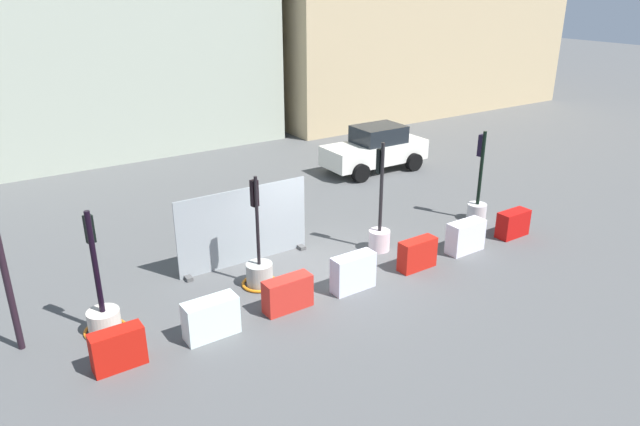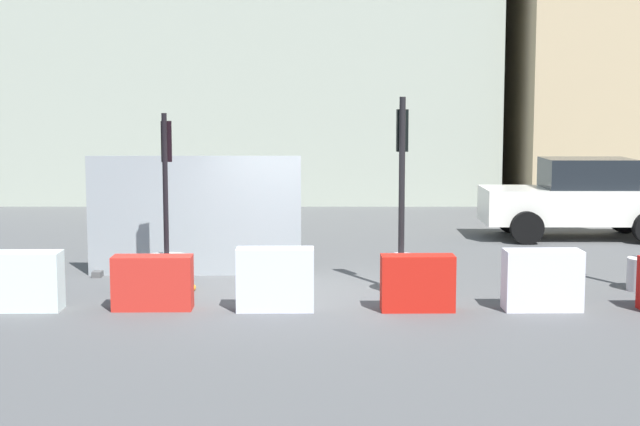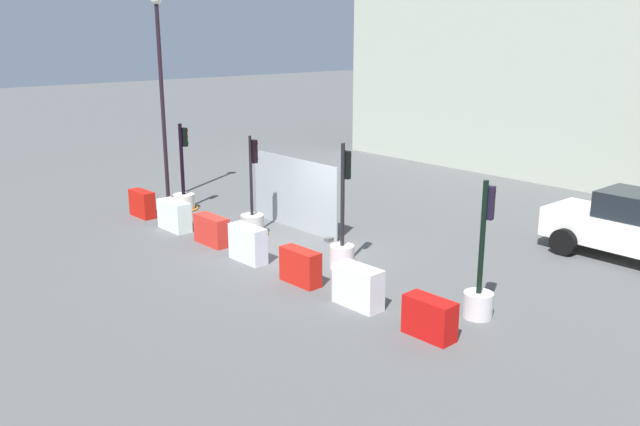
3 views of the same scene
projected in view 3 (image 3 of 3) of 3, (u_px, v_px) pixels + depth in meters
The scene contains 15 objects.
ground_plane at pixel (287, 252), 17.47m from camera, with size 120.00×120.00×0.00m, color #505151.
traffic_light_0 at pixel (184, 195), 21.54m from camera, with size 0.90×0.90×2.78m.
traffic_light_1 at pixel (252, 220), 18.87m from camera, with size 0.91×0.91×2.82m.
traffic_light_2 at pixel (342, 244), 16.12m from camera, with size 0.59×0.59×3.07m.
traffic_light_3 at pixel (479, 289), 13.34m from camera, with size 0.60×0.60×2.83m.
construction_barrier_0 at pixel (142, 204), 20.69m from camera, with size 1.01×0.41×0.82m.
construction_barrier_1 at pixel (174, 215), 19.31m from camera, with size 1.16×0.48×0.85m.
construction_barrier_2 at pixel (212, 230), 17.99m from camera, with size 1.16×0.43×0.79m.
construction_barrier_3 at pixel (248, 244), 16.64m from camera, with size 1.12×0.42×0.91m.
construction_barrier_4 at pixel (300, 267), 15.17m from camera, with size 1.06×0.40×0.81m.
construction_barrier_5 at pixel (358, 287), 13.89m from camera, with size 1.12×0.48×0.88m.
construction_barrier_6 at pixel (429, 318), 12.50m from camera, with size 1.02×0.46×0.77m.
car_white_van at pixel (633, 227), 16.61m from camera, with size 4.18×2.04×1.76m.
street_lamp_post at pixel (161, 75), 21.91m from camera, with size 0.36×0.36×6.77m.
site_fence_panel at pixel (294, 195), 19.37m from camera, with size 3.69×0.50×2.08m.
Camera 3 is at (12.96, -10.40, 5.58)m, focal length 37.45 mm.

